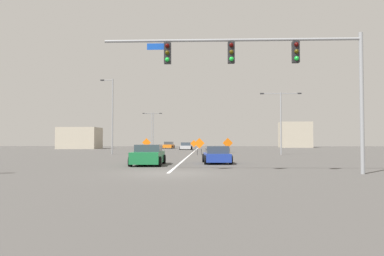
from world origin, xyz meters
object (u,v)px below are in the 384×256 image
at_px(street_lamp_near_right, 281,116).
at_px(street_lamp_near_left, 152,127).
at_px(street_lamp_far_left, 112,113).
at_px(car_green_mid, 148,155).
at_px(construction_sign_median_far, 199,144).
at_px(construction_sign_right_lane, 146,143).
at_px(construction_sign_left_lane, 228,144).
at_px(car_blue_far, 217,155).
at_px(traffic_signal_assembly, 267,64).
at_px(construction_sign_right_shoulder, 194,144).
at_px(car_silver_distant, 186,146).
at_px(street_lamp_mid_left, 153,127).
at_px(car_orange_passing, 169,145).

bearing_deg(street_lamp_near_right, street_lamp_near_left, 119.64).
bearing_deg(street_lamp_far_left, car_green_mid, -68.86).
relative_size(street_lamp_near_right, construction_sign_median_far, 3.74).
relative_size(street_lamp_near_right, construction_sign_right_lane, 3.64).
bearing_deg(street_lamp_far_left, construction_sign_left_lane, 23.99).
bearing_deg(car_blue_far, car_green_mid, -156.78).
distance_m(traffic_signal_assembly, construction_sign_left_lane, 32.40).
height_order(car_blue_far, car_green_mid, car_green_mid).
xyz_separation_m(construction_sign_right_shoulder, car_silver_distant, (-1.85, 11.77, -0.46)).
bearing_deg(car_blue_far, construction_sign_left_lane, 84.81).
distance_m(construction_sign_left_lane, car_green_mid, 26.63).
distance_m(construction_sign_right_shoulder, construction_sign_right_lane, 7.90).
bearing_deg(car_green_mid, construction_sign_median_far, 79.90).
bearing_deg(street_lamp_mid_left, car_orange_passing, -51.79).
bearing_deg(street_lamp_near_left, construction_sign_left_lane, -63.11).
bearing_deg(street_lamp_mid_left, traffic_signal_assembly, -76.96).
distance_m(street_lamp_near_right, car_orange_passing, 38.71).
relative_size(street_lamp_far_left, car_silver_distant, 1.99).
distance_m(street_lamp_mid_left, construction_sign_median_far, 42.69).
xyz_separation_m(street_lamp_far_left, construction_sign_median_far, (10.60, -1.91, -3.71)).
bearing_deg(car_green_mid, street_lamp_mid_left, 97.85).
xyz_separation_m(street_lamp_mid_left, car_green_mid, (8.07, -58.52, -4.12)).
bearing_deg(traffic_signal_assembly, car_green_mid, 137.50).
xyz_separation_m(car_blue_far, car_orange_passing, (-8.72, 51.45, 0.07)).
bearing_deg(construction_sign_left_lane, traffic_signal_assembly, -89.73).
bearing_deg(street_lamp_near_left, car_orange_passing, -17.81).
bearing_deg(car_green_mid, construction_sign_right_shoulder, 86.46).
relative_size(street_lamp_near_left, construction_sign_left_lane, 3.79).
distance_m(construction_sign_median_far, car_blue_far, 15.56).
height_order(traffic_signal_assembly, street_lamp_mid_left, street_lamp_mid_left).
relative_size(street_lamp_near_left, car_silver_distant, 1.68).
bearing_deg(car_blue_far, construction_sign_right_shoulder, 95.10).
relative_size(construction_sign_right_shoulder, construction_sign_right_lane, 0.87).
bearing_deg(traffic_signal_assembly, car_blue_far, 105.40).
bearing_deg(car_orange_passing, construction_sign_median_far, -78.71).
bearing_deg(construction_sign_right_shoulder, street_lamp_near_right, -51.28).
bearing_deg(construction_sign_median_far, street_lamp_near_right, 7.46).
distance_m(construction_sign_median_far, car_orange_passing, 36.69).
bearing_deg(construction_sign_right_lane, street_lamp_mid_left, 96.40).
height_order(construction_sign_left_lane, car_orange_passing, construction_sign_left_lane).
xyz_separation_m(construction_sign_left_lane, car_green_mid, (-6.81, -25.74, -0.62)).
height_order(street_lamp_near_right, street_lamp_mid_left, street_lamp_mid_left).
bearing_deg(construction_sign_right_shoulder, street_lamp_near_left, 113.42).
relative_size(street_lamp_mid_left, construction_sign_right_lane, 3.97).
bearing_deg(construction_sign_left_lane, car_blue_far, -95.19).
relative_size(street_lamp_mid_left, construction_sign_left_lane, 3.91).
xyz_separation_m(traffic_signal_assembly, street_lamp_near_left, (-14.81, 61.04, -0.86)).
relative_size(traffic_signal_assembly, car_blue_far, 3.22).
height_order(construction_sign_left_lane, car_green_mid, construction_sign_left_lane).
height_order(traffic_signal_assembly, street_lamp_near_right, street_lamp_near_right).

